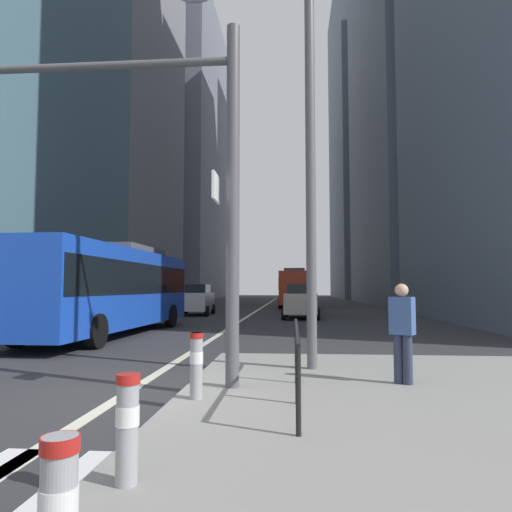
{
  "coord_description": "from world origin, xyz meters",
  "views": [
    {
      "loc": [
        2.75,
        -7.28,
        1.74
      ],
      "look_at": [
        -0.53,
        33.32,
        4.53
      ],
      "focal_mm": 32.41,
      "sensor_mm": 36.0,
      "label": 1
    }
  ],
  "objects_px": {
    "car_receding_near": "(301,301)",
    "traffic_signal_gantry": "(94,145)",
    "city_bus_blue_oncoming": "(111,285)",
    "car_oncoming_mid": "(196,299)",
    "city_bus_red_receding": "(295,287)",
    "pedestrian_waiting": "(402,328)",
    "bollard_left": "(127,423)",
    "bollard_right": "(196,362)",
    "car_receding_far": "(301,298)",
    "street_lamp_post": "(310,114)"
  },
  "relations": [
    {
      "from": "car_receding_near",
      "to": "traffic_signal_gantry",
      "type": "relative_size",
      "value": 0.6
    },
    {
      "from": "city_bus_blue_oncoming",
      "to": "car_oncoming_mid",
      "type": "bearing_deg",
      "value": 87.66
    },
    {
      "from": "car_receding_near",
      "to": "traffic_signal_gantry",
      "type": "height_order",
      "value": "traffic_signal_gantry"
    },
    {
      "from": "city_bus_red_receding",
      "to": "pedestrian_waiting",
      "type": "distance_m",
      "value": 34.92
    },
    {
      "from": "car_receding_near",
      "to": "bollard_left",
      "type": "xyz_separation_m",
      "value": [
        -1.78,
        -22.58,
        -0.35
      ]
    },
    {
      "from": "traffic_signal_gantry",
      "to": "pedestrian_waiting",
      "type": "bearing_deg",
      "value": 5.4
    },
    {
      "from": "bollard_left",
      "to": "bollard_right",
      "type": "bearing_deg",
      "value": 90.82
    },
    {
      "from": "car_receding_near",
      "to": "bollard_left",
      "type": "bearing_deg",
      "value": -94.51
    },
    {
      "from": "car_oncoming_mid",
      "to": "car_receding_far",
      "type": "relative_size",
      "value": 0.89
    },
    {
      "from": "city_bus_blue_oncoming",
      "to": "bollard_right",
      "type": "xyz_separation_m",
      "value": [
        5.31,
        -9.92,
        -1.16
      ]
    },
    {
      "from": "city_bus_blue_oncoming",
      "to": "car_receding_near",
      "type": "relative_size",
      "value": 2.71
    },
    {
      "from": "car_oncoming_mid",
      "to": "car_receding_near",
      "type": "relative_size",
      "value": 0.97
    },
    {
      "from": "bollard_left",
      "to": "street_lamp_post",
      "type": "bearing_deg",
      "value": 72.69
    },
    {
      "from": "city_bus_blue_oncoming",
      "to": "bollard_left",
      "type": "height_order",
      "value": "city_bus_blue_oncoming"
    },
    {
      "from": "car_oncoming_mid",
      "to": "bollard_right",
      "type": "bearing_deg",
      "value": -77.97
    },
    {
      "from": "car_receding_far",
      "to": "street_lamp_post",
      "type": "height_order",
      "value": "street_lamp_post"
    },
    {
      "from": "car_receding_near",
      "to": "bollard_right",
      "type": "xyz_separation_m",
      "value": [
        -1.82,
        -19.69,
        -0.32
      ]
    },
    {
      "from": "car_receding_far",
      "to": "pedestrian_waiting",
      "type": "relative_size",
      "value": 2.77
    },
    {
      "from": "traffic_signal_gantry",
      "to": "bollard_right",
      "type": "relative_size",
      "value": 7.48
    },
    {
      "from": "car_receding_far",
      "to": "traffic_signal_gantry",
      "type": "distance_m",
      "value": 26.41
    },
    {
      "from": "car_oncoming_mid",
      "to": "pedestrian_waiting",
      "type": "distance_m",
      "value": 22.66
    },
    {
      "from": "city_bus_blue_oncoming",
      "to": "pedestrian_waiting",
      "type": "bearing_deg",
      "value": -45.36
    },
    {
      "from": "car_oncoming_mid",
      "to": "bollard_left",
      "type": "bearing_deg",
      "value": -79.21
    },
    {
      "from": "city_bus_red_receding",
      "to": "car_receding_near",
      "type": "bearing_deg",
      "value": -88.96
    },
    {
      "from": "city_bus_red_receding",
      "to": "traffic_signal_gantry",
      "type": "relative_size",
      "value": 1.67
    },
    {
      "from": "car_receding_near",
      "to": "pedestrian_waiting",
      "type": "distance_m",
      "value": 18.44
    },
    {
      "from": "city_bus_red_receding",
      "to": "car_oncoming_mid",
      "type": "relative_size",
      "value": 2.89
    },
    {
      "from": "city_bus_red_receding",
      "to": "pedestrian_waiting",
      "type": "bearing_deg",
      "value": -87.24
    },
    {
      "from": "car_receding_far",
      "to": "bollard_left",
      "type": "height_order",
      "value": "car_receding_far"
    },
    {
      "from": "car_receding_far",
      "to": "car_oncoming_mid",
      "type": "bearing_deg",
      "value": -147.82
    },
    {
      "from": "city_bus_blue_oncoming",
      "to": "car_oncoming_mid",
      "type": "height_order",
      "value": "city_bus_blue_oncoming"
    },
    {
      "from": "bollard_right",
      "to": "pedestrian_waiting",
      "type": "bearing_deg",
      "value": 22.05
    },
    {
      "from": "car_oncoming_mid",
      "to": "car_receding_far",
      "type": "bearing_deg",
      "value": 32.18
    },
    {
      "from": "car_receding_far",
      "to": "car_receding_near",
      "type": "bearing_deg",
      "value": -90.89
    },
    {
      "from": "traffic_signal_gantry",
      "to": "bollard_left",
      "type": "distance_m",
      "value": 5.49
    },
    {
      "from": "pedestrian_waiting",
      "to": "street_lamp_post",
      "type": "bearing_deg",
      "value": 137.74
    },
    {
      "from": "car_oncoming_mid",
      "to": "bollard_right",
      "type": "distance_m",
      "value": 23.01
    },
    {
      "from": "car_receding_near",
      "to": "bollard_right",
      "type": "height_order",
      "value": "car_receding_near"
    },
    {
      "from": "car_oncoming_mid",
      "to": "car_receding_near",
      "type": "height_order",
      "value": "same"
    },
    {
      "from": "city_bus_blue_oncoming",
      "to": "bollard_right",
      "type": "relative_size",
      "value": 12.18
    },
    {
      "from": "car_receding_far",
      "to": "street_lamp_post",
      "type": "xyz_separation_m",
      "value": [
        -0.17,
        -24.11,
        4.29
      ]
    },
    {
      "from": "city_bus_red_receding",
      "to": "street_lamp_post",
      "type": "relative_size",
      "value": 1.47
    },
    {
      "from": "car_oncoming_mid",
      "to": "street_lamp_post",
      "type": "relative_size",
      "value": 0.51
    },
    {
      "from": "street_lamp_post",
      "to": "bollard_right",
      "type": "distance_m",
      "value": 5.59
    },
    {
      "from": "car_receding_near",
      "to": "car_oncoming_mid",
      "type": "bearing_deg",
      "value": 157.02
    },
    {
      "from": "street_lamp_post",
      "to": "pedestrian_waiting",
      "type": "xyz_separation_m",
      "value": [
        1.45,
        -1.32,
        -4.22
      ]
    },
    {
      "from": "car_receding_far",
      "to": "bollard_left",
      "type": "relative_size",
      "value": 5.2
    },
    {
      "from": "bollard_left",
      "to": "car_receding_far",
      "type": "bearing_deg",
      "value": 86.35
    },
    {
      "from": "city_bus_red_receding",
      "to": "car_oncoming_mid",
      "type": "xyz_separation_m",
      "value": [
        -6.32,
        -13.67,
        -0.85
      ]
    },
    {
      "from": "bollard_left",
      "to": "bollard_right",
      "type": "distance_m",
      "value": 2.89
    }
  ]
}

